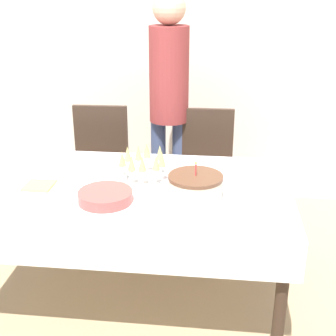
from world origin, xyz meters
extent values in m
plane|color=tan|center=(0.00, 0.00, 0.00)|extent=(12.00, 12.00, 0.00)
cube|color=silver|center=(0.00, 1.58, 1.35)|extent=(8.00, 0.05, 2.70)
cube|color=white|center=(0.00, 0.00, 0.73)|extent=(1.72, 1.00, 0.03)
cube|color=white|center=(0.00, 0.00, 0.64)|extent=(1.75, 1.03, 0.21)
cylinder|color=#38281E|center=(0.80, -0.44, 0.36)|extent=(0.06, 0.06, 0.71)
cylinder|color=#38281E|center=(-0.80, 0.44, 0.36)|extent=(0.06, 0.06, 0.71)
cylinder|color=#38281E|center=(0.80, 0.44, 0.36)|extent=(0.06, 0.06, 0.71)
cube|color=#38281E|center=(-0.39, 0.75, 0.42)|extent=(0.43, 0.43, 0.04)
cube|color=#38281E|center=(-0.39, 0.94, 0.69)|extent=(0.40, 0.05, 0.50)
cylinder|color=#38281E|center=(-0.20, 0.57, 0.20)|extent=(0.04, 0.04, 0.40)
cylinder|color=#38281E|center=(-0.56, 0.56, 0.20)|extent=(0.04, 0.04, 0.40)
cylinder|color=#38281E|center=(-0.21, 0.93, 0.20)|extent=(0.04, 0.04, 0.40)
cylinder|color=#38281E|center=(-0.57, 0.92, 0.20)|extent=(0.04, 0.04, 0.40)
cube|color=#38281E|center=(0.39, 0.75, 0.42)|extent=(0.43, 0.43, 0.04)
cube|color=#38281E|center=(0.38, 0.94, 0.69)|extent=(0.40, 0.04, 0.50)
cylinder|color=#38281E|center=(0.57, 0.57, 0.20)|extent=(0.04, 0.04, 0.40)
cylinder|color=#38281E|center=(0.21, 0.56, 0.20)|extent=(0.04, 0.04, 0.40)
cylinder|color=#38281E|center=(0.56, 0.93, 0.20)|extent=(0.04, 0.04, 0.40)
cylinder|color=#38281E|center=(0.20, 0.92, 0.20)|extent=(0.04, 0.04, 0.40)
cylinder|color=beige|center=(0.37, -0.12, 0.80)|extent=(0.28, 0.28, 0.11)
cylinder|color=brown|center=(0.37, -0.12, 0.86)|extent=(0.28, 0.28, 0.02)
cylinder|color=#E53F3F|center=(0.37, -0.12, 0.90)|extent=(0.01, 0.01, 0.06)
sphere|color=#F9CC4C|center=(0.37, -0.12, 0.94)|extent=(0.01, 0.01, 0.01)
cylinder|color=silver|center=(0.06, 0.08, 0.75)|extent=(0.33, 0.33, 0.01)
cylinder|color=silver|center=(0.17, 0.07, 0.75)|extent=(0.05, 0.05, 0.00)
cylinder|color=silver|center=(0.17, 0.07, 0.80)|extent=(0.01, 0.01, 0.08)
cone|color=#E0CC72|center=(0.17, 0.07, 0.88)|extent=(0.04, 0.04, 0.08)
cylinder|color=silver|center=(0.15, 0.17, 0.75)|extent=(0.05, 0.05, 0.00)
cylinder|color=silver|center=(0.15, 0.17, 0.80)|extent=(0.01, 0.01, 0.08)
cone|color=#E0CC72|center=(0.15, 0.17, 0.88)|extent=(0.04, 0.04, 0.08)
cylinder|color=silver|center=(0.07, 0.20, 0.75)|extent=(0.05, 0.05, 0.00)
cylinder|color=silver|center=(0.07, 0.20, 0.80)|extent=(0.01, 0.01, 0.08)
cone|color=#E0CC72|center=(0.07, 0.20, 0.88)|extent=(0.04, 0.04, 0.08)
cylinder|color=silver|center=(0.03, 0.15, 0.75)|extent=(0.05, 0.05, 0.00)
cylinder|color=silver|center=(0.03, 0.15, 0.80)|extent=(0.01, 0.01, 0.08)
cone|color=#E0CC72|center=(0.03, 0.15, 0.88)|extent=(0.04, 0.04, 0.08)
cylinder|color=silver|center=(-0.03, 0.13, 0.75)|extent=(0.05, 0.05, 0.00)
cylinder|color=silver|center=(-0.03, 0.13, 0.80)|extent=(0.01, 0.01, 0.08)
cone|color=#E0CC72|center=(-0.03, 0.13, 0.88)|extent=(0.04, 0.04, 0.08)
cylinder|color=silver|center=(-0.04, 0.05, 0.75)|extent=(0.05, 0.05, 0.00)
cylinder|color=silver|center=(-0.04, 0.05, 0.80)|extent=(0.01, 0.01, 0.08)
cone|color=#E0CC72|center=(-0.04, 0.05, 0.88)|extent=(0.04, 0.04, 0.08)
cylinder|color=silver|center=(0.02, -0.01, 0.75)|extent=(0.05, 0.05, 0.00)
cylinder|color=silver|center=(0.02, -0.01, 0.80)|extent=(0.01, 0.01, 0.08)
cone|color=#E0CC72|center=(0.02, -0.01, 0.88)|extent=(0.04, 0.04, 0.08)
cylinder|color=silver|center=(0.08, -0.01, 0.75)|extent=(0.05, 0.05, 0.00)
cylinder|color=silver|center=(0.08, -0.01, 0.80)|extent=(0.01, 0.01, 0.08)
cone|color=#E0CC72|center=(0.08, -0.01, 0.88)|extent=(0.04, 0.04, 0.08)
cylinder|color=silver|center=(0.15, 0.01, 0.75)|extent=(0.05, 0.05, 0.00)
cylinder|color=silver|center=(0.15, 0.01, 0.80)|extent=(0.01, 0.01, 0.08)
cone|color=#E0CC72|center=(0.15, 0.01, 0.88)|extent=(0.04, 0.04, 0.08)
cylinder|color=#CC4C47|center=(-0.08, -0.21, 0.75)|extent=(0.28, 0.28, 0.01)
cylinder|color=#CC4C47|center=(-0.08, -0.21, 0.75)|extent=(0.28, 0.28, 0.01)
cylinder|color=#CC4C47|center=(-0.08, -0.21, 0.76)|extent=(0.28, 0.28, 0.01)
cylinder|color=#CC4C47|center=(-0.08, -0.21, 0.77)|extent=(0.28, 0.28, 0.01)
cylinder|color=#CC4C47|center=(-0.08, -0.21, 0.78)|extent=(0.28, 0.28, 0.01)
cylinder|color=#CC4C47|center=(-0.08, -0.21, 0.78)|extent=(0.28, 0.28, 0.01)
cylinder|color=#CC4C47|center=(-0.08, -0.21, 0.79)|extent=(0.28, 0.28, 0.01)
cylinder|color=#CC4C47|center=(-0.08, -0.21, 0.80)|extent=(0.28, 0.28, 0.01)
cylinder|color=silver|center=(-0.12, 0.04, 0.75)|extent=(0.20, 0.20, 0.01)
cylinder|color=silver|center=(-0.12, 0.04, 0.75)|extent=(0.20, 0.20, 0.01)
cylinder|color=silver|center=(-0.12, 0.04, 0.76)|extent=(0.20, 0.20, 0.01)
cylinder|color=silver|center=(-0.12, 0.04, 0.77)|extent=(0.20, 0.20, 0.01)
cylinder|color=silver|center=(-0.12, 0.04, 0.78)|extent=(0.20, 0.20, 0.01)
cube|color=silver|center=(0.40, -0.35, 0.75)|extent=(0.28, 0.14, 0.00)
cube|color=silver|center=(-0.50, -0.23, 0.75)|extent=(0.18, 0.09, 0.02)
cube|color=#E0D166|center=(-0.48, -0.07, 0.75)|extent=(0.15, 0.15, 0.01)
cylinder|color=#3F4C72|center=(0.03, 0.97, 0.42)|extent=(0.11, 0.11, 0.84)
cylinder|color=#3F4C72|center=(0.19, 0.97, 0.42)|extent=(0.11, 0.11, 0.84)
cylinder|color=maroon|center=(0.11, 0.97, 1.17)|extent=(0.28, 0.28, 0.67)
sphere|color=#D8B293|center=(0.11, 0.97, 1.62)|extent=(0.23, 0.23, 0.23)
camera|label=1|loc=(0.47, -2.30, 1.78)|focal=50.00mm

